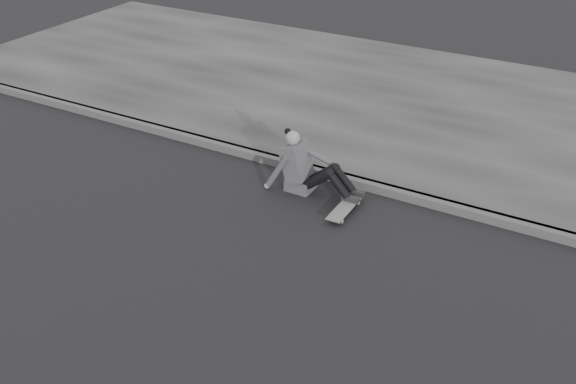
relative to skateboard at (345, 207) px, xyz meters
The scene contains 4 objects.
ground 3.09m from the skateboard, 37.20° to the right, with size 80.00×80.00×0.00m, color black.
curb 2.56m from the skateboard, 16.19° to the left, with size 24.00×0.16×0.12m, color #4B4B4B.
skateboard is the anchor object (origin of this frame).
seated_woman 0.83m from the skateboard, 161.47° to the left, with size 1.38×0.46×0.88m.
Camera 1 is at (0.38, -4.75, 4.55)m, focal length 40.00 mm.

